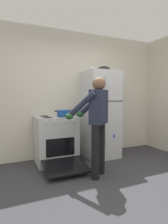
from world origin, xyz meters
TOP-DOWN VIEW (x-y plane):
  - ground at (0.00, 0.00)m, footprint 8.00×8.00m
  - kitchen_wall_back at (0.00, 1.95)m, footprint 6.00×0.10m
  - refrigerator at (0.54, 1.57)m, footprint 0.68×0.72m
  - stove_range at (-0.46, 1.55)m, footprint 0.76×1.22m
  - person_cook at (-0.03, 0.68)m, footprint 0.69×0.73m
  - red_pot at (-0.30, 1.52)m, footprint 0.37×0.27m
  - coffee_mug at (0.36, 1.62)m, footprint 0.11×0.08m
  - mixing_bowl at (0.62, 1.57)m, footprint 0.26×0.26m

SIDE VIEW (x-z plane):
  - ground at x=0.00m, z-range 0.00..0.00m
  - stove_range at x=-0.46m, z-range -0.01..0.90m
  - refrigerator at x=0.54m, z-range 0.00..1.83m
  - person_cook at x=-0.03m, z-range 0.16..1.76m
  - red_pot at x=-0.30m, z-range 0.92..1.04m
  - kitchen_wall_back at x=0.00m, z-range 0.00..2.70m
  - coffee_mug at x=0.36m, z-range 1.83..1.93m
  - mixing_bowl at x=0.62m, z-range 1.83..1.95m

